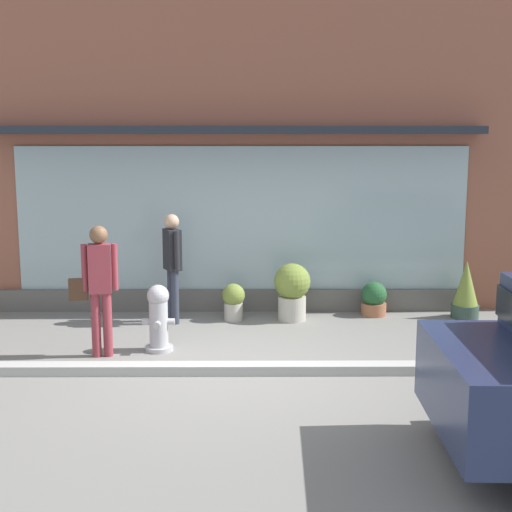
% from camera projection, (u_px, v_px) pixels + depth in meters
% --- Properties ---
extents(ground_plane, '(60.00, 60.00, 0.00)m').
position_uv_depth(ground_plane, '(228.00, 368.00, 8.67)').
color(ground_plane, gray).
extents(curb_strip, '(14.00, 0.24, 0.12)m').
position_uv_depth(curb_strip, '(228.00, 369.00, 8.47)').
color(curb_strip, '#B2B2AD').
rests_on(curb_strip, ground_plane).
extents(storefront, '(14.00, 0.81, 5.08)m').
position_uv_depth(storefront, '(234.00, 159.00, 11.41)').
color(storefront, '#935642').
rests_on(storefront, ground_plane).
extents(fire_hydrant, '(0.43, 0.40, 0.90)m').
position_uv_depth(fire_hydrant, '(158.00, 317.00, 9.33)').
color(fire_hydrant, '#B2B2B7').
rests_on(fire_hydrant, ground_plane).
extents(pedestrian_with_handbag, '(0.63, 0.24, 1.72)m').
position_uv_depth(pedestrian_with_handbag, '(98.00, 281.00, 8.99)').
color(pedestrian_with_handbag, '#8E333D').
rests_on(pedestrian_with_handbag, ground_plane).
extents(pedestrian_passerby, '(0.32, 0.48, 1.69)m').
position_uv_depth(pedestrian_passerby, '(172.00, 259.00, 10.68)').
color(pedestrian_passerby, '#333847').
rests_on(pedestrian_passerby, ground_plane).
extents(potted_plant_window_right, '(0.41, 0.41, 0.55)m').
position_uv_depth(potted_plant_window_right, '(374.00, 299.00, 11.25)').
color(potted_plant_window_right, '#9E6042').
rests_on(potted_plant_window_right, ground_plane).
extents(potted_plant_corner_tall, '(0.57, 0.57, 0.90)m').
position_uv_depth(potted_plant_corner_tall, '(292.00, 289.00, 10.90)').
color(potted_plant_corner_tall, '#B7B2A3').
rests_on(potted_plant_corner_tall, ground_plane).
extents(potted_plant_window_center, '(0.43, 0.43, 0.92)m').
position_uv_depth(potted_plant_window_center, '(466.00, 291.00, 11.05)').
color(potted_plant_window_center, '#33473D').
rests_on(potted_plant_window_center, ground_plane).
extents(potted_plant_trailing_edge, '(0.36, 0.36, 0.58)m').
position_uv_depth(potted_plant_trailing_edge, '(233.00, 301.00, 10.92)').
color(potted_plant_trailing_edge, '#B7B2A3').
rests_on(potted_plant_trailing_edge, ground_plane).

